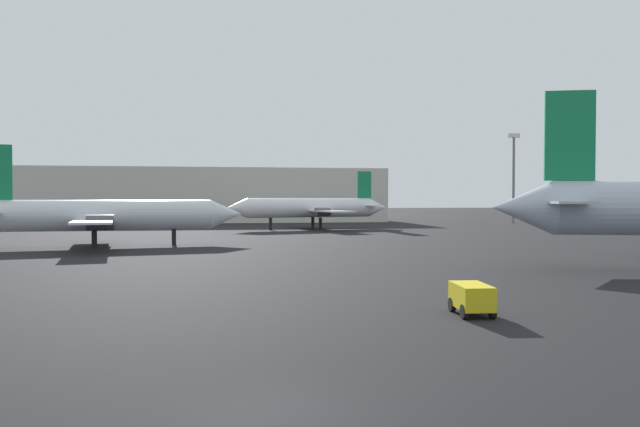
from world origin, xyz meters
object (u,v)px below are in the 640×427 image
Objects in this scene: light_mast_right at (514,172)px; airplane_distant at (312,208)px; airplane_on_taxiway at (103,215)px; baggage_cart at (472,297)px.

airplane_distant is at bearing -159.18° from light_mast_right.
light_mast_right is (43.09, 16.39, 6.75)m from airplane_distant.
airplane_distant is (26.14, 31.48, 0.22)m from airplane_on_taxiway.
airplane_on_taxiway is 11.37× the size of baggage_cart.
airplane_on_taxiway is at bearing 34.25° from baggage_cart.
airplane_on_taxiway is 1.02× the size of airplane_distant.
light_mast_right is at bearing -23.14° from baggage_cart.
baggage_cart is 99.95m from light_mast_right.
light_mast_right is (69.23, 47.87, 6.97)m from airplane_on_taxiway.
baggage_cart is at bearing -117.88° from light_mast_right.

